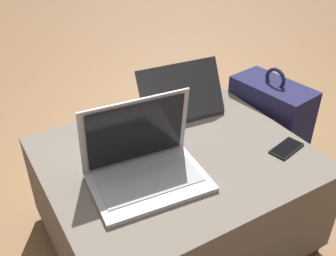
# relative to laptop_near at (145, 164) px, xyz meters

# --- Properties ---
(ground_plane) EXTENTS (14.00, 14.00, 0.00)m
(ground_plane) POSITION_rel_laptop_near_xyz_m (0.15, 0.06, -0.47)
(ground_plane) COLOR olive
(ottoman) EXTENTS (0.92, 0.78, 0.41)m
(ottoman) POSITION_rel_laptop_near_xyz_m (0.15, 0.06, -0.26)
(ottoman) COLOR #3D3832
(ottoman) RESTS_ON ground_plane
(laptop_near) EXTENTS (0.39, 0.29, 0.27)m
(laptop_near) POSITION_rel_laptop_near_xyz_m (0.00, 0.00, 0.00)
(laptop_near) COLOR #B7B7BC
(laptop_near) RESTS_ON ottoman
(laptop_far) EXTENTS (0.37, 0.26, 0.22)m
(laptop_far) POSITION_rel_laptop_near_xyz_m (0.31, 0.30, -0.01)
(laptop_far) COLOR #333338
(laptop_far) RESTS_ON ottoman
(cell_phone) EXTENTS (0.15, 0.10, 0.01)m
(cell_phone) POSITION_rel_laptop_near_xyz_m (0.52, -0.12, -0.05)
(cell_phone) COLOR black
(cell_phone) RESTS_ON ottoman
(backpack) EXTENTS (0.28, 0.38, 0.57)m
(backpack) POSITION_rel_laptop_near_xyz_m (0.74, 0.18, -0.23)
(backpack) COLOR #23234C
(backpack) RESTS_ON ground_plane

